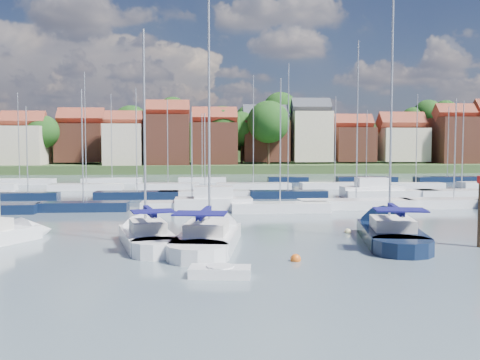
{
  "coord_description": "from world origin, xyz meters",
  "views": [
    {
      "loc": [
        -6.65,
        -28.68,
        5.95
      ],
      "look_at": [
        -3.34,
        14.0,
        3.19
      ],
      "focal_mm": 40.0,
      "sensor_mm": 36.0,
      "label": 1
    }
  ],
  "objects": [
    {
      "name": "sailboat_navy",
      "position": [
        5.55,
        5.03,
        0.35
      ],
      "size": [
        5.68,
        13.02,
        17.42
      ],
      "rotation": [
        0.0,
        0.0,
        1.38
      ],
      "color": "black",
      "rests_on": "ground"
    },
    {
      "name": "ground",
      "position": [
        0.0,
        40.0,
        0.0
      ],
      "size": [
        260.0,
        260.0,
        0.0
      ],
      "primitive_type": "plane",
      "color": "#3F4C56",
      "rests_on": "ground"
    },
    {
      "name": "far_shore_town",
      "position": [
        2.23,
        132.67,
        4.61
      ],
      "size": [
        212.46,
        90.0,
        22.27
      ],
      "color": "#374E27",
      "rests_on": "ground"
    },
    {
      "name": "sailboat_far",
      "position": [
        -18.61,
        5.06,
        0.34
      ],
      "size": [
        6.1,
        8.57,
        11.46
      ],
      "rotation": [
        0.0,
        0.0,
        1.07
      ],
      "color": "white",
      "rests_on": "ground"
    },
    {
      "name": "sailboat_left",
      "position": [
        -10.01,
        4.28,
        0.36
      ],
      "size": [
        5.0,
        10.54,
        13.93
      ],
      "rotation": [
        0.0,
        0.0,
        1.81
      ],
      "color": "white",
      "rests_on": "ground"
    },
    {
      "name": "buoy_e",
      "position": [
        3.46,
        6.7,
        0.0
      ],
      "size": [
        0.44,
        0.44,
        0.44
      ],
      "primitive_type": "sphere",
      "color": "beige",
      "rests_on": "ground"
    },
    {
      "name": "tender",
      "position": [
        -5.7,
        -4.8,
        0.23
      ],
      "size": [
        2.91,
        1.64,
        0.6
      ],
      "rotation": [
        0.0,
        0.0,
        -0.13
      ],
      "color": "white",
      "rests_on": "ground"
    },
    {
      "name": "buoy_d",
      "position": [
        -1.68,
        -1.77,
        0.0
      ],
      "size": [
        0.55,
        0.55,
        0.55
      ],
      "primitive_type": "sphere",
      "color": "#D85914",
      "rests_on": "ground"
    },
    {
      "name": "sailboat_centre",
      "position": [
        -5.86,
        4.2,
        0.35
      ],
      "size": [
        5.15,
        12.68,
        16.71
      ],
      "rotation": [
        0.0,
        0.0,
        1.41
      ],
      "color": "white",
      "rests_on": "ground"
    },
    {
      "name": "buoy_c",
      "position": [
        -7.85,
        -0.52,
        0.0
      ],
      "size": [
        0.49,
        0.49,
        0.49
      ],
      "primitive_type": "sphere",
      "color": "#D85914",
      "rests_on": "ground"
    },
    {
      "name": "buoy_b",
      "position": [
        -5.93,
        -4.26,
        0.0
      ],
      "size": [
        0.5,
        0.5,
        0.5
      ],
      "primitive_type": "sphere",
      "color": "beige",
      "rests_on": "ground"
    },
    {
      "name": "marina_field",
      "position": [
        1.91,
        35.15,
        0.43
      ],
      "size": [
        79.62,
        41.41,
        15.93
      ],
      "color": "white",
      "rests_on": "ground"
    }
  ]
}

